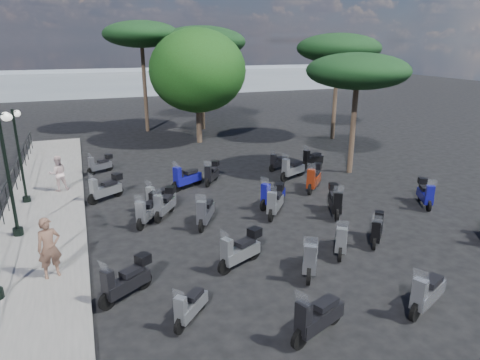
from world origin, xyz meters
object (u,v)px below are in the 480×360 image
object	(u,v)px
scooter_28	(279,163)
scooter_10	(160,198)
scooter_19	(377,230)
scooter_20	(335,202)
scooter_13	(311,257)
scooter_7	(317,318)
scooter_4	(106,189)
pine_1	(338,49)
scooter_5	(100,165)
woman	(49,248)
scooter_16	(187,179)
scooter_15	(275,202)
scooter_29	(312,159)
pine_2	(141,35)
scooter_23	(292,169)
scooter_21	(272,195)
pine_3	(358,71)
scooter_11	(186,178)
scooter_12	(427,294)
scooter_27	(425,194)
scooter_30	(148,211)
pine_0	(201,42)
broadleaf_tree	(197,71)
scooter_2	(126,281)
pedestrian_far	(58,173)
scooter_17	(212,174)
scooter_22	(314,179)
lamp_post_2	(19,150)
scooter_14	(341,239)
scooter_8	(240,251)
scooter_3	(165,204)
scooter_1	(190,307)

from	to	relation	value
scooter_28	scooter_10	bearing A→B (deg)	93.66
scooter_19	scooter_20	size ratio (longest dim) A/B	0.73
scooter_13	scooter_7	bearing A→B (deg)	96.39
scooter_4	pine_1	xyz separation A→B (m)	(15.75, 7.19, 5.54)
scooter_5	woman	bearing A→B (deg)	141.34
scooter_4	scooter_7	xyz separation A→B (m)	(3.94, -10.98, -0.02)
scooter_10	scooter_16	bearing A→B (deg)	-71.96
scooter_15	scooter_29	bearing A→B (deg)	-93.00
pine_1	scooter_20	bearing A→B (deg)	-121.76
scooter_19	pine_2	distance (m)	23.17
scooter_4	scooter_23	xyz separation A→B (m)	(8.86, -0.10, -0.03)
scooter_13	scooter_21	world-z (taller)	scooter_13
scooter_19	scooter_28	world-z (taller)	scooter_19
pine_3	scooter_15	bearing A→B (deg)	-147.40
scooter_19	scooter_29	bearing A→B (deg)	-63.25
scooter_11	scooter_12	distance (m)	11.86
scooter_13	scooter_27	world-z (taller)	scooter_13
woman	scooter_29	world-z (taller)	woman
scooter_27	pine_1	bearing A→B (deg)	-76.96
scooter_4	scooter_28	size ratio (longest dim) A/B	1.10
scooter_30	pine_0	distance (m)	19.14
scooter_13	broadleaf_tree	xyz separation A→B (m)	(1.48, 17.79, 4.19)
scooter_2	pine_3	xyz separation A→B (m)	(12.21, 7.75, 4.62)
pedestrian_far	scooter_17	bearing A→B (deg)	163.52
scooter_16	scooter_19	distance (m)	9.11
scooter_4	pine_0	bearing A→B (deg)	-62.70
woman	scooter_20	world-z (taller)	woman
scooter_27	scooter_4	bearing A→B (deg)	5.17
scooter_7	broadleaf_tree	xyz separation A→B (m)	(2.75, 20.36, 4.21)
pine_2	woman	bearing A→B (deg)	-105.87
scooter_2	scooter_22	size ratio (longest dim) A/B	1.02
lamp_post_2	scooter_22	xyz separation A→B (m)	(12.17, -2.54, -1.80)
scooter_2	scooter_5	size ratio (longest dim) A/B	1.11
lamp_post_2	scooter_14	bearing A→B (deg)	-26.50
scooter_10	scooter_7	bearing A→B (deg)	157.46
scooter_28	scooter_8	bearing A→B (deg)	126.42
scooter_29	broadleaf_tree	xyz separation A→B (m)	(-4.13, 8.00, 4.26)
scooter_13	scooter_29	xyz separation A→B (m)	(5.61, 9.79, -0.07)
woman	scooter_23	size ratio (longest dim) A/B	1.06
lamp_post_2	scooter_29	bearing A→B (deg)	16.32
scooter_7	scooter_13	size ratio (longest dim) A/B	1.06
pine_2	scooter_12	bearing A→B (deg)	-83.13
scooter_3	pine_3	bearing A→B (deg)	-131.18
pedestrian_far	pine_3	xyz separation A→B (m)	(14.10, -1.74, 4.19)
scooter_20	pine_1	size ratio (longest dim) A/B	0.24
scooter_1	scooter_23	xyz separation A→B (m)	(7.52, 9.31, 0.09)
scooter_7	pine_2	xyz separation A→B (m)	(0.04, 25.38, 6.47)
scooter_3	scooter_15	world-z (taller)	scooter_15
pedestrian_far	scooter_27	size ratio (longest dim) A/B	1.03
scooter_5	broadleaf_tree	distance (m)	9.44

